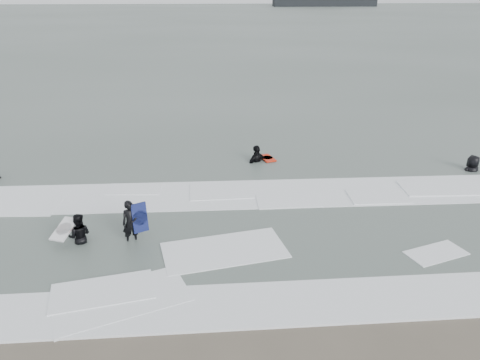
{
  "coord_description": "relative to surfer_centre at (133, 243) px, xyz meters",
  "views": [
    {
      "loc": [
        -0.93,
        -10.26,
        7.67
      ],
      "look_at": [
        0.0,
        5.0,
        1.1
      ],
      "focal_mm": 35.0,
      "sensor_mm": 36.0,
      "label": 1
    }
  ],
  "objects": [
    {
      "name": "surfer_right_near",
      "position": [
        4.59,
        6.83,
        0.0
      ],
      "size": [
        1.2,
        1.07,
        1.96
      ],
      "primitive_type": "imported",
      "rotation": [
        0.0,
        0.0,
        -2.49
      ],
      "color": "black",
      "rests_on": "ground"
    },
    {
      "name": "vessel_horizon",
      "position": [
        38.07,
        139.68,
        1.59
      ],
      "size": [
        31.65,
        5.65,
        4.3
      ],
      "color": "black",
      "rests_on": "ground"
    },
    {
      "name": "surf_foam",
      "position": [
        3.54,
        0.95,
        0.04
      ],
      "size": [
        30.03,
        9.06,
        0.09
      ],
      "color": "white",
      "rests_on": "ground"
    },
    {
      "name": "sea",
      "position": [
        3.54,
        77.25,
        0.06
      ],
      "size": [
        320.0,
        320.0,
        0.0
      ],
      "primitive_type": "plane",
      "color": "#47544C",
      "rests_on": "ground"
    },
    {
      "name": "surfer_wading",
      "position": [
        -1.66,
        0.1,
        0.0
      ],
      "size": [
        0.8,
        0.65,
        1.55
      ],
      "primitive_type": "imported",
      "rotation": [
        0.0,
        0.0,
        3.23
      ],
      "color": "black",
      "rests_on": "ground"
    },
    {
      "name": "surfer_centre",
      "position": [
        0.0,
        0.0,
        0.0
      ],
      "size": [
        0.63,
        0.53,
        1.47
      ],
      "primitive_type": "imported",
      "rotation": [
        0.0,
        0.0,
        0.38
      ],
      "color": "black",
      "rests_on": "ground"
    },
    {
      "name": "ground",
      "position": [
        3.54,
        -2.75,
        0.0
      ],
      "size": [
        320.0,
        320.0,
        0.0
      ],
      "primitive_type": "plane",
      "color": "brown",
      "rests_on": "ground"
    },
    {
      "name": "bodyboards",
      "position": [
        1.12,
        2.4,
        0.5
      ],
      "size": [
        7.93,
        8.09,
        1.25
      ],
      "color": "#10174A",
      "rests_on": "ground"
    },
    {
      "name": "surfer_right_far",
      "position": [
        13.79,
        5.12,
        0.0
      ],
      "size": [
        1.06,
        0.85,
        1.89
      ],
      "primitive_type": "imported",
      "rotation": [
        0.0,
        0.0,
        -2.84
      ],
      "color": "black",
      "rests_on": "ground"
    }
  ]
}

